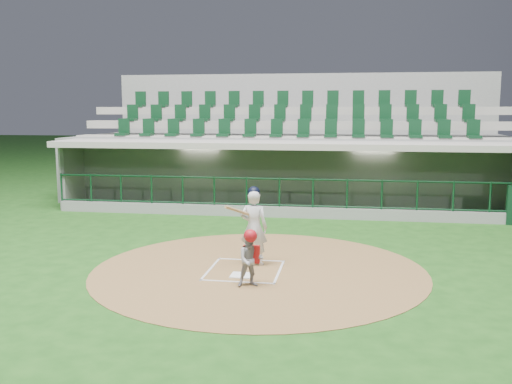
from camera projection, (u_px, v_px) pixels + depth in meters
ground at (247, 267)px, 12.57m from camera, size 120.00×120.00×0.00m
dirt_circle at (259, 270)px, 12.32m from camera, size 7.20×7.20×0.01m
home_plate at (241, 275)px, 11.88m from camera, size 0.43×0.43×0.02m
batter_box_chalk at (245, 270)px, 12.27m from camera, size 1.55×1.80×0.01m
dugout_structure at (289, 181)px, 20.06m from camera, size 16.40×3.70×3.00m
seating_deck at (294, 160)px, 23.02m from camera, size 17.00×6.72×5.15m
batter at (254, 226)px, 12.61m from camera, size 0.87×0.88×1.77m
catcher at (251, 258)px, 11.10m from camera, size 0.62×0.55×1.14m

